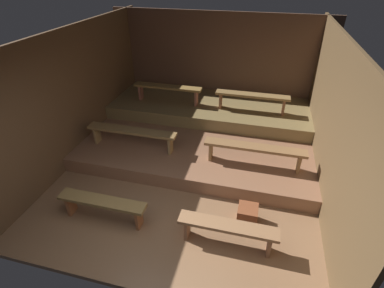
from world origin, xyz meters
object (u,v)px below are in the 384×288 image
Objects in this scene: bench_lower_left at (132,133)px; bench_middle_left at (168,89)px; bench_middle_right at (252,97)px; bench_floor_left at (102,204)px; wooden_crate_floor at (247,215)px; bench_floor_right at (228,228)px; bench_lower_right at (254,149)px.

bench_lower_left is 1.11× the size of bench_middle_left.
bench_middle_left is at bearing 180.00° from bench_middle_right.
bench_lower_left is (-0.24, 1.75, 0.31)m from bench_floor_left.
bench_floor_left is 0.86× the size of bench_middle_left.
wooden_crate_floor is at bearing -25.69° from bench_lower_left.
bench_floor_left and bench_floor_right have the same top height.
bench_middle_right reaches higher than bench_lower_left.
bench_middle_right is (2.32, 1.79, 0.29)m from bench_lower_left.
bench_lower_right is at bearing -83.32° from bench_middle_right.
bench_lower_left is at bearing -96.68° from bench_middle_left.
bench_lower_left reaches higher than bench_floor_left.
bench_lower_left is 5.97× the size of wooden_crate_floor.
bench_middle_right reaches higher than bench_floor_right.
bench_floor_left is 3.59m from bench_middle_left.
bench_floor_right is 3.59m from bench_middle_right.
bench_middle_right is at bearing 0.00° from bench_middle_left.
bench_lower_right is at bearing 37.41° from bench_floor_left.
bench_floor_right is at bearing -116.49° from wooden_crate_floor.
bench_lower_left is (-2.29, 1.75, 0.31)m from bench_floor_right.
bench_middle_left reaches higher than bench_lower_right.
bench_floor_right is 0.61m from wooden_crate_floor.
bench_middle_right is at bearing 94.44° from wooden_crate_floor.
bench_floor_right is 4.62× the size of wooden_crate_floor.
bench_middle_right reaches higher than wooden_crate_floor.
bench_lower_left is at bearing 180.00° from bench_lower_right.
bench_lower_right is at bearing 0.00° from bench_lower_left.
bench_middle_left is (-0.03, 3.54, 0.60)m from bench_floor_left.
bench_middle_right is (2.11, 0.00, 0.00)m from bench_middle_left.
bench_floor_right is 1.79m from bench_lower_right.
bench_lower_left and bench_lower_right have the same top height.
bench_floor_left is at bearing -89.56° from bench_middle_left.
bench_floor_left is 4.62× the size of wooden_crate_floor.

